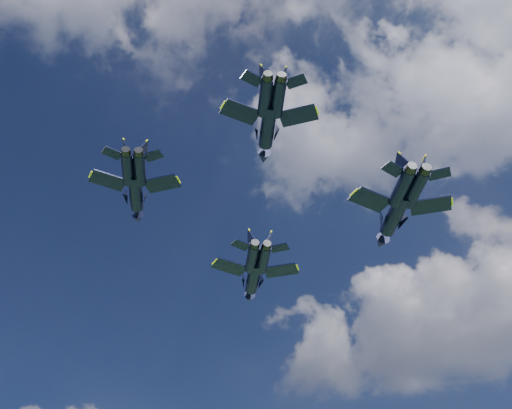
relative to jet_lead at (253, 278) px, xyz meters
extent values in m
cylinder|color=black|center=(0.35, -0.47, -0.08)|extent=(7.49, 9.09, 1.97)
cone|color=black|center=(-3.45, 4.62, -0.08)|extent=(3.20, 3.40, 1.87)
ellipsoid|color=brown|center=(-1.81, 2.43, 0.52)|extent=(2.74, 3.16, 0.90)
cube|color=black|center=(-1.50, -4.60, -0.08)|extent=(5.06, 5.79, 0.20)
cube|color=black|center=(4.83, 0.13, -0.08)|extent=(5.61, 4.04, 0.20)
cube|color=black|center=(2.86, -8.60, -0.08)|extent=(2.61, 3.08, 0.15)
cube|color=black|center=(7.43, -5.19, -0.08)|extent=(2.85, 2.03, 0.15)
cube|color=black|center=(3.65, -6.91, 1.45)|extent=(2.55, 2.23, 3.30)
cube|color=black|center=(5.59, -5.47, 1.45)|extent=(1.91, 3.03, 3.30)
cylinder|color=black|center=(-2.60, -26.14, -0.70)|extent=(6.32, 8.04, 1.72)
cone|color=black|center=(-5.76, -21.59, -0.70)|extent=(2.75, 2.97, 1.62)
ellipsoid|color=brown|center=(-4.40, -23.55, -0.18)|extent=(2.33, 2.78, 0.78)
cube|color=black|center=(-4.33, -29.67, -0.70)|extent=(4.48, 5.04, 0.17)
cube|color=black|center=(1.31, -25.74, -0.70)|extent=(4.83, 3.40, 0.17)
cube|color=black|center=(-0.66, -33.28, -0.70)|extent=(2.32, 2.69, 0.13)
cube|color=black|center=(3.42, -30.44, -0.70)|extent=(2.45, 1.69, 0.13)
cube|color=black|center=(0.08, -31.83, 0.64)|extent=(2.16, 2.01, 2.87)
cube|color=black|center=(1.81, -30.64, 0.64)|extent=(1.65, 2.68, 2.87)
cylinder|color=black|center=(25.83, -7.81, -2.83)|extent=(7.74, 9.13, 2.00)
cone|color=black|center=(21.86, -2.72, -2.83)|extent=(3.27, 3.44, 1.89)
ellipsoid|color=brown|center=(23.57, -4.91, -2.22)|extent=(2.82, 3.18, 0.91)
cube|color=black|center=(24.04, -12.02, -2.83)|extent=(5.07, 5.88, 0.20)
cube|color=black|center=(30.35, -7.10, -2.83)|extent=(5.71, 4.19, 0.20)
cube|color=black|center=(28.54, -15.99, -2.83)|extent=(2.61, 3.12, 0.16)
cube|color=black|center=(33.10, -12.43, -2.83)|extent=(2.92, 2.10, 0.16)
cube|color=black|center=(29.31, -14.26, -1.27)|extent=(2.63, 2.21, 3.35)
cube|color=black|center=(31.24, -12.76, -1.27)|extent=(1.94, 3.05, 3.35)
cylinder|color=black|center=(18.54, -28.95, -1.99)|extent=(5.93, 7.61, 1.62)
cone|color=black|center=(15.58, -24.64, -1.99)|extent=(2.59, 2.80, 1.53)
ellipsoid|color=brown|center=(16.85, -26.50, -1.49)|extent=(2.19, 2.62, 0.74)
cube|color=black|center=(16.88, -32.27, -1.99)|extent=(4.24, 4.75, 0.16)
cube|color=black|center=(22.23, -28.60, -1.99)|extent=(4.55, 3.18, 0.16)
cube|color=black|center=(20.33, -35.70, -1.99)|extent=(2.20, 2.54, 0.13)
cube|color=black|center=(24.19, -33.05, -1.99)|extent=(2.30, 1.59, 0.13)
cube|color=black|center=(21.03, -34.34, -0.73)|extent=(2.03, 1.91, 2.71)
cube|color=black|center=(22.67, -33.22, -0.73)|extent=(1.56, 2.53, 2.71)
camera|label=1|loc=(42.09, -73.04, -55.27)|focal=45.00mm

